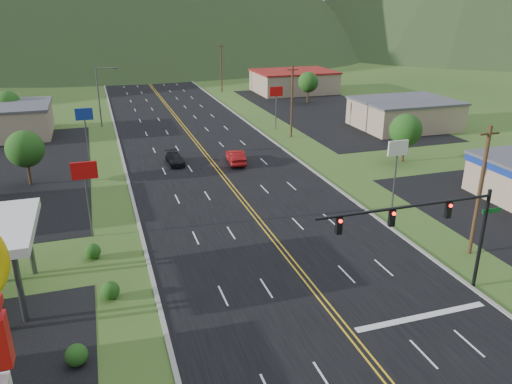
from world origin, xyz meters
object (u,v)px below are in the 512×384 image
object	(u,v)px
streetlight_west	(100,93)
car_dark_mid	(175,159)
car_red_far	(236,157)
traffic_signal	(433,222)

from	to	relation	value
streetlight_west	car_dark_mid	bearing A→B (deg)	-72.07
car_red_far	car_dark_mid	bearing A→B (deg)	-9.62
car_red_far	traffic_signal	bearing A→B (deg)	102.77
traffic_signal	streetlight_west	distance (m)	58.88
car_red_far	streetlight_west	bearing A→B (deg)	-54.16
streetlight_west	car_dark_mid	distance (m)	24.30
streetlight_west	car_red_far	xyz separation A→B (m)	(14.28, -24.61, -4.37)
traffic_signal	car_dark_mid	world-z (taller)	traffic_signal
streetlight_west	car_dark_mid	world-z (taller)	streetlight_west
traffic_signal	streetlight_west	world-z (taller)	streetlight_west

